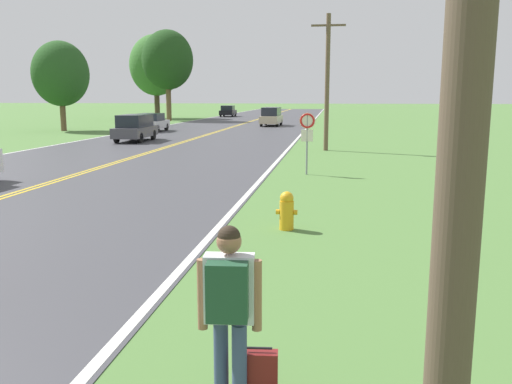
{
  "coord_description": "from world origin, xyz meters",
  "views": [
    {
      "loc": [
        9.59,
        0.86,
        2.95
      ],
      "look_at": [
        7.98,
        11.94,
        0.95
      ],
      "focal_mm": 38.0,
      "sensor_mm": 36.0,
      "label": 1
    }
  ],
  "objects_px": {
    "tree_mid_treeline": "(156,65)",
    "car_dark_grey_suv_mid_far": "(135,127)",
    "fire_hydrant": "(287,210)",
    "traffic_sign": "(307,128)",
    "hitchhiker_person": "(229,299)",
    "car_black_sedan_horizon": "(228,111)",
    "tree_behind_sign": "(60,74)",
    "car_silver_sedan_receding": "(151,122)",
    "tree_left_verge": "(168,60)",
    "car_champagne_van_distant": "(271,116)",
    "suitcase": "(259,377)"
  },
  "relations": [
    {
      "from": "suitcase",
      "to": "tree_behind_sign",
      "type": "height_order",
      "value": "tree_behind_sign"
    },
    {
      "from": "car_dark_grey_suv_mid_far",
      "to": "car_black_sedan_horizon",
      "type": "height_order",
      "value": "car_dark_grey_suv_mid_far"
    },
    {
      "from": "car_silver_sedan_receding",
      "to": "fire_hydrant",
      "type": "bearing_deg",
      "value": -156.75
    },
    {
      "from": "traffic_sign",
      "to": "tree_behind_sign",
      "type": "height_order",
      "value": "tree_behind_sign"
    },
    {
      "from": "fire_hydrant",
      "to": "tree_left_verge",
      "type": "distance_m",
      "value": 54.21
    },
    {
      "from": "car_dark_grey_suv_mid_far",
      "to": "tree_mid_treeline",
      "type": "bearing_deg",
      "value": 14.3
    },
    {
      "from": "fire_hydrant",
      "to": "tree_behind_sign",
      "type": "xyz_separation_m",
      "value": [
        -21.65,
        31.33,
        4.26
      ]
    },
    {
      "from": "car_dark_grey_suv_mid_far",
      "to": "tree_behind_sign",
      "type": "bearing_deg",
      "value": 44.68
    },
    {
      "from": "hitchhiker_person",
      "to": "tree_behind_sign",
      "type": "bearing_deg",
      "value": 24.72
    },
    {
      "from": "tree_behind_sign",
      "to": "car_champagne_van_distant",
      "type": "xyz_separation_m",
      "value": [
        16.47,
        9.9,
        -3.77
      ]
    },
    {
      "from": "suitcase",
      "to": "tree_left_verge",
      "type": "relative_size",
      "value": 0.06
    },
    {
      "from": "tree_behind_sign",
      "to": "car_champagne_van_distant",
      "type": "height_order",
      "value": "tree_behind_sign"
    },
    {
      "from": "fire_hydrant",
      "to": "traffic_sign",
      "type": "distance_m",
      "value": 8.7
    },
    {
      "from": "tree_left_verge",
      "to": "car_dark_grey_suv_mid_far",
      "type": "distance_m",
      "value": 29.89
    },
    {
      "from": "fire_hydrant",
      "to": "traffic_sign",
      "type": "bearing_deg",
      "value": 90.09
    },
    {
      "from": "tree_mid_treeline",
      "to": "car_dark_grey_suv_mid_far",
      "type": "height_order",
      "value": "tree_mid_treeline"
    },
    {
      "from": "traffic_sign",
      "to": "tree_mid_treeline",
      "type": "distance_m",
      "value": 53.23
    },
    {
      "from": "car_champagne_van_distant",
      "to": "car_black_sedan_horizon",
      "type": "distance_m",
      "value": 24.04
    },
    {
      "from": "tree_left_verge",
      "to": "car_dark_grey_suv_mid_far",
      "type": "height_order",
      "value": "tree_left_verge"
    },
    {
      "from": "fire_hydrant",
      "to": "car_champagne_van_distant",
      "type": "bearing_deg",
      "value": 97.17
    },
    {
      "from": "tree_behind_sign",
      "to": "fire_hydrant",
      "type": "bearing_deg",
      "value": -55.35
    },
    {
      "from": "fire_hydrant",
      "to": "car_black_sedan_horizon",
      "type": "distance_m",
      "value": 65.13
    },
    {
      "from": "hitchhiker_person",
      "to": "fire_hydrant",
      "type": "relative_size",
      "value": 2.07
    },
    {
      "from": "tree_behind_sign",
      "to": "car_silver_sedan_receding",
      "type": "height_order",
      "value": "tree_behind_sign"
    },
    {
      "from": "traffic_sign",
      "to": "car_black_sedan_horizon",
      "type": "relative_size",
      "value": 0.54
    },
    {
      "from": "tree_behind_sign",
      "to": "car_dark_grey_suv_mid_far",
      "type": "bearing_deg",
      "value": -43.38
    },
    {
      "from": "hitchhiker_person",
      "to": "traffic_sign",
      "type": "xyz_separation_m",
      "value": [
        -0.1,
        15.65,
        0.65
      ]
    },
    {
      "from": "traffic_sign",
      "to": "car_dark_grey_suv_mid_far",
      "type": "bearing_deg",
      "value": 131.31
    },
    {
      "from": "tree_left_verge",
      "to": "tree_behind_sign",
      "type": "bearing_deg",
      "value": -99.49
    },
    {
      "from": "suitcase",
      "to": "car_champagne_van_distant",
      "type": "relative_size",
      "value": 0.12
    },
    {
      "from": "tree_behind_sign",
      "to": "car_silver_sedan_receding",
      "type": "xyz_separation_m",
      "value": [
        7.67,
        0.09,
        -3.94
      ]
    },
    {
      "from": "hitchhiker_person",
      "to": "tree_behind_sign",
      "type": "height_order",
      "value": "tree_behind_sign"
    },
    {
      "from": "tree_behind_sign",
      "to": "car_champagne_van_distant",
      "type": "bearing_deg",
      "value": 31.0
    },
    {
      "from": "hitchhiker_person",
      "to": "car_champagne_van_distant",
      "type": "bearing_deg",
      "value": 1.42
    },
    {
      "from": "car_dark_grey_suv_mid_far",
      "to": "car_champagne_van_distant",
      "type": "distance_m",
      "value": 20.3
    },
    {
      "from": "traffic_sign",
      "to": "car_black_sedan_horizon",
      "type": "bearing_deg",
      "value": 104.21
    },
    {
      "from": "traffic_sign",
      "to": "tree_mid_treeline",
      "type": "xyz_separation_m",
      "value": [
        -21.96,
        48.23,
        5.0
      ]
    },
    {
      "from": "suitcase",
      "to": "car_dark_grey_suv_mid_far",
      "type": "height_order",
      "value": "car_dark_grey_suv_mid_far"
    },
    {
      "from": "hitchhiker_person",
      "to": "tree_left_verge",
      "type": "bearing_deg",
      "value": 13.02
    },
    {
      "from": "car_champagne_van_distant",
      "to": "hitchhiker_person",
      "type": "bearing_deg",
      "value": 7.63
    },
    {
      "from": "fire_hydrant",
      "to": "tree_behind_sign",
      "type": "height_order",
      "value": "tree_behind_sign"
    },
    {
      "from": "car_dark_grey_suv_mid_far",
      "to": "car_champagne_van_distant",
      "type": "relative_size",
      "value": 0.96
    },
    {
      "from": "car_silver_sedan_receding",
      "to": "car_black_sedan_horizon",
      "type": "height_order",
      "value": "car_black_sedan_horizon"
    },
    {
      "from": "hitchhiker_person",
      "to": "car_black_sedan_horizon",
      "type": "bearing_deg",
      "value": 6.42
    },
    {
      "from": "tree_behind_sign",
      "to": "tree_mid_treeline",
      "type": "height_order",
      "value": "tree_mid_treeline"
    },
    {
      "from": "tree_mid_treeline",
      "to": "car_dark_grey_suv_mid_far",
      "type": "distance_m",
      "value": 36.71
    },
    {
      "from": "fire_hydrant",
      "to": "car_dark_grey_suv_mid_far",
      "type": "relative_size",
      "value": 0.19
    },
    {
      "from": "fire_hydrant",
      "to": "tree_left_verge",
      "type": "relative_size",
      "value": 0.08
    },
    {
      "from": "traffic_sign",
      "to": "car_champagne_van_distant",
      "type": "relative_size",
      "value": 0.49
    },
    {
      "from": "car_champagne_van_distant",
      "to": "car_black_sedan_horizon",
      "type": "height_order",
      "value": "car_champagne_van_distant"
    }
  ]
}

